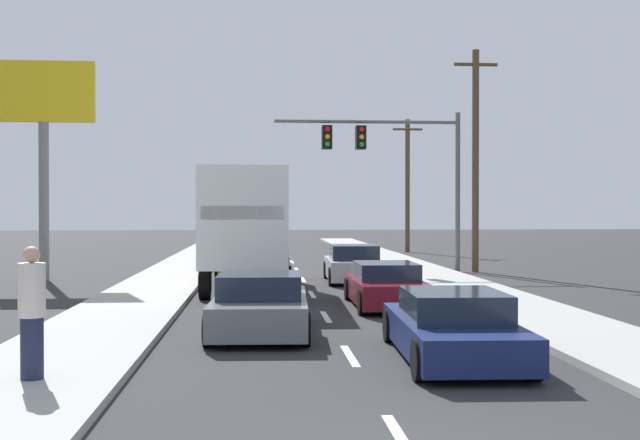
{
  "coord_description": "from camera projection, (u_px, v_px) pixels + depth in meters",
  "views": [
    {
      "loc": [
        -1.56,
        -6.66,
        2.54
      ],
      "look_at": [
        -0.02,
        13.43,
        2.29
      ],
      "focal_mm": 44.02,
      "sensor_mm": 36.0,
      "label": 1
    }
  ],
  "objects": [
    {
      "name": "sidewalk_left",
      "position": [
        161.0,
        284.0,
        26.36
      ],
      "size": [
        2.67,
        80.0,
        0.14
      ],
      "primitive_type": "cube",
      "color": "#9E9E99",
      "rests_on": "ground_plane"
    },
    {
      "name": "pedestrian_near_corner",
      "position": [
        32.0,
        312.0,
        11.14
      ],
      "size": [
        0.38,
        0.38,
        1.89
      ],
      "color": "#1E233F",
      "rests_on": "sidewalk_left"
    },
    {
      "name": "lane_markings",
      "position": [
        303.0,
        280.0,
        28.64
      ],
      "size": [
        0.14,
        52.0,
        0.01
      ],
      "color": "silver",
      "rests_on": "ground_plane"
    },
    {
      "name": "utility_pole_mid",
      "position": [
        475.0,
        158.0,
        32.14
      ],
      "size": [
        1.8,
        0.28,
        9.12
      ],
      "color": "brown",
      "rests_on": "ground_plane"
    },
    {
      "name": "roadside_billboard",
      "position": [
        44.0,
        126.0,
        28.2
      ],
      "size": [
        3.64,
        0.36,
        7.93
      ],
      "color": "slate",
      "rests_on": "ground_plane"
    },
    {
      "name": "car_silver",
      "position": [
        353.0,
        265.0,
        27.75
      ],
      "size": [
        2.02,
        4.19,
        1.33
      ],
      "color": "#B7BABF",
      "rests_on": "ground_plane"
    },
    {
      "name": "car_gray",
      "position": [
        260.0,
        306.0,
        16.14
      ],
      "size": [
        2.14,
        4.46,
        1.26
      ],
      "color": "slate",
      "rests_on": "ground_plane"
    },
    {
      "name": "ground_plane",
      "position": [
        299.0,
        273.0,
        31.71
      ],
      "size": [
        140.0,
        140.0,
        0.0
      ],
      "primitive_type": "plane",
      "color": "#2B2B2D"
    },
    {
      "name": "utility_pole_far",
      "position": [
        407.0,
        184.0,
        47.53
      ],
      "size": [
        1.8,
        0.28,
        8.05
      ],
      "color": "brown",
      "rests_on": "ground_plane"
    },
    {
      "name": "traffic_signal_mast",
      "position": [
        382.0,
        151.0,
        32.11
      ],
      "size": [
        7.68,
        0.69,
        6.58
      ],
      "color": "#595B56",
      "rests_on": "ground_plane"
    },
    {
      "name": "car_navy",
      "position": [
        453.0,
        328.0,
        13.36
      ],
      "size": [
        2.06,
        4.66,
        1.18
      ],
      "color": "#141E4C",
      "rests_on": "ground_plane"
    },
    {
      "name": "sidewalk_right",
      "position": [
        447.0,
        282.0,
        27.1
      ],
      "size": [
        2.67,
        80.0,
        0.14
      ],
      "primitive_type": "cube",
      "color": "#9E9E99",
      "rests_on": "ground_plane"
    },
    {
      "name": "box_truck",
      "position": [
        249.0,
        224.0,
        24.42
      ],
      "size": [
        2.78,
        8.4,
        3.74
      ],
      "color": "white",
      "rests_on": "ground_plane"
    },
    {
      "name": "car_maroon",
      "position": [
        386.0,
        286.0,
        20.62
      ],
      "size": [
        1.86,
        4.33,
        1.17
      ],
      "color": "maroon",
      "rests_on": "ground_plane"
    }
  ]
}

